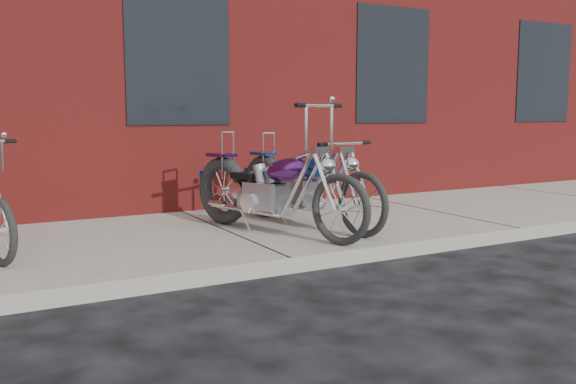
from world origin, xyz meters
TOP-DOWN VIEW (x-y plane):
  - ground at (0.00, 0.00)m, footprint 120.00×120.00m
  - sidewalk at (0.00, 1.50)m, footprint 22.00×3.00m
  - chopper_purple at (0.39, 1.12)m, footprint 0.97×2.41m
  - chopper_blue at (0.94, 1.34)m, footprint 0.71×2.43m

SIDE VIEW (x-z plane):
  - ground at x=0.00m, z-range 0.00..0.00m
  - sidewalk at x=0.00m, z-range 0.00..0.15m
  - chopper_blue at x=0.94m, z-range 0.06..1.12m
  - chopper_purple at x=0.39m, z-range -0.10..1.30m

